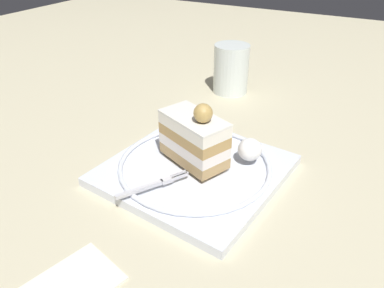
% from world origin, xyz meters
% --- Properties ---
extents(ground_plane, '(2.40, 2.40, 0.00)m').
position_xyz_m(ground_plane, '(0.00, 0.00, 0.00)').
color(ground_plane, beige).
extents(dessert_plate, '(0.26, 0.26, 0.02)m').
position_xyz_m(dessert_plate, '(0.00, 0.02, 0.01)').
color(dessert_plate, white).
rests_on(dessert_plate, ground_plane).
extents(cake_slice, '(0.11, 0.09, 0.10)m').
position_xyz_m(cake_slice, '(0.00, 0.02, 0.06)').
color(cake_slice, tan).
rests_on(cake_slice, dessert_plate).
extents(whipped_cream_dollop, '(0.04, 0.04, 0.03)m').
position_xyz_m(whipped_cream_dollop, '(-0.07, -0.02, 0.04)').
color(whipped_cream_dollop, white).
rests_on(whipped_cream_dollop, dessert_plate).
extents(fork, '(0.06, 0.09, 0.00)m').
position_xyz_m(fork, '(0.02, 0.10, 0.02)').
color(fork, silver).
rests_on(fork, dessert_plate).
extents(drink_glass_near, '(0.08, 0.08, 0.10)m').
position_xyz_m(drink_glass_near, '(0.08, -0.29, 0.05)').
color(drink_glass_near, white).
rests_on(drink_glass_near, ground_plane).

